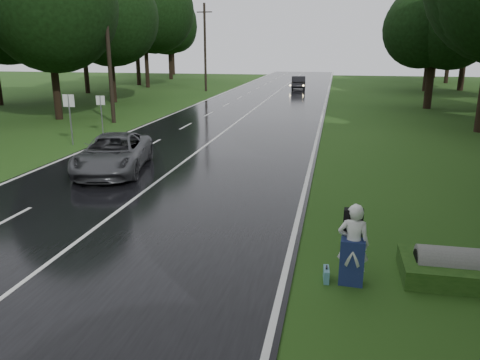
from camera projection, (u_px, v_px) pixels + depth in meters
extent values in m
plane|color=#244815|center=(57.00, 258.00, 11.94)|extent=(160.00, 160.00, 0.00)
cube|color=black|center=(229.00, 128.00, 30.77)|extent=(12.00, 140.00, 0.04)
cube|color=silver|center=(229.00, 128.00, 30.77)|extent=(0.12, 140.00, 0.01)
imported|color=#424447|center=(114.00, 153.00, 19.91)|extent=(3.72, 6.01, 1.55)
imported|color=black|center=(298.00, 82.00, 58.19)|extent=(2.03, 4.88, 1.57)
imported|color=silver|center=(353.00, 244.00, 10.43)|extent=(0.73, 0.50, 1.92)
cube|color=navy|center=(352.00, 262.00, 10.54)|extent=(0.56, 0.39, 1.07)
cube|color=black|center=(353.00, 222.00, 10.58)|extent=(0.45, 0.26, 0.61)
cube|color=teal|center=(326.00, 275.00, 10.77)|extent=(0.15, 0.44, 0.31)
cylinder|color=slate|center=(449.00, 279.00, 10.90)|extent=(1.56, 0.78, 0.78)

